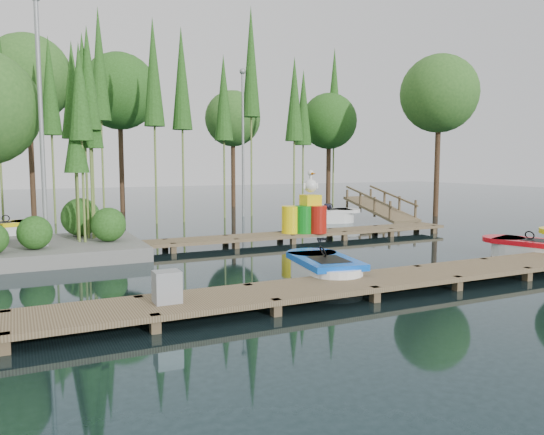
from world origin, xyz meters
name	(u,v)px	position (x,y,z in m)	size (l,w,h in m)	color
ground_plane	(264,259)	(0.00, 0.00, 0.00)	(90.00, 90.00, 0.00)	#1B2F33
near_dock	(356,283)	(0.00, -4.50, 0.23)	(18.00, 1.50, 0.50)	brown
far_dock	(259,237)	(1.00, 2.50, 0.23)	(15.00, 1.20, 0.50)	brown
island	(10,145)	(-6.30, 3.29, 3.18)	(6.20, 4.20, 6.75)	slate
tree_screen	(117,83)	(-2.04, 10.60, 6.12)	(34.42, 18.53, 10.31)	#422C1C
lamp_island	(40,105)	(-5.50, 2.50, 4.26)	(0.30, 0.30, 7.25)	gray
lamp_rear	(243,130)	(4.00, 11.00, 4.26)	(0.30, 0.30, 7.25)	gray
ramp	(380,208)	(9.00, 6.50, 0.59)	(1.50, 3.94, 1.49)	brown
boat_blue	(324,270)	(0.03, -3.19, 0.26)	(1.59, 2.80, 0.89)	white
boat_red	(532,250)	(6.74, -3.34, 0.25)	(1.96, 2.83, 0.87)	white
boat_yellow_far	(3,230)	(-6.68, 7.87, 0.28)	(2.84, 1.65, 1.34)	white
boat_white_far	(328,216)	(6.41, 6.93, 0.30)	(3.05, 1.97, 1.33)	white
utility_cabinet	(167,287)	(-3.94, -4.50, 0.58)	(0.45, 0.38, 0.55)	gray
yellow_barrel	(291,220)	(2.17, 2.50, 0.76)	(0.62, 0.62, 0.93)	yellow
drum_cluster	(312,214)	(2.92, 2.34, 0.93)	(1.24, 1.14, 2.15)	#0E7E18
seagull_post	(325,216)	(3.52, 2.50, 0.84)	(0.50, 0.27, 0.80)	gray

